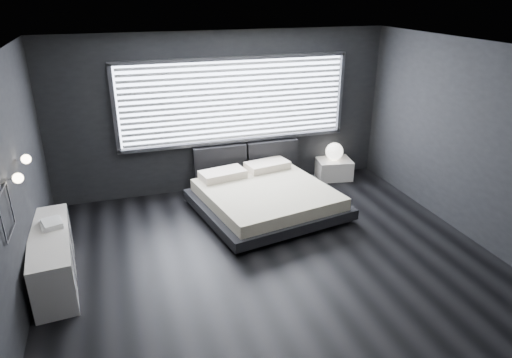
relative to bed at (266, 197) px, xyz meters
name	(u,v)px	position (x,y,z in m)	size (l,w,h in m)	color
room	(277,167)	(-0.38, -1.51, 1.14)	(6.04, 6.00, 2.80)	black
window	(235,101)	(-0.18, 1.18, 1.35)	(4.14, 0.09, 1.52)	white
headboard	(247,157)	(0.01, 1.13, 0.31)	(1.96, 0.16, 0.52)	black
sconce_near	(18,178)	(-3.26, -1.46, 1.34)	(0.18, 0.11, 0.11)	silver
sconce_far	(26,159)	(-3.26, -0.86, 1.34)	(0.18, 0.11, 0.11)	silver
wall_art_lower	(6,213)	(-3.35, -1.81, 1.12)	(0.01, 0.48, 0.48)	#47474C
bed	(266,197)	(0.00, 0.00, 0.00)	(2.50, 2.42, 0.56)	black
nightstand	(333,169)	(1.73, 0.99, -0.07)	(0.65, 0.54, 0.38)	white
orb_lamp	(334,151)	(1.72, 0.98, 0.28)	(0.33, 0.33, 0.33)	white
dresser	(53,257)	(-3.15, -1.03, 0.08)	(0.62, 1.71, 0.67)	white
book_stack	(51,223)	(-3.13, -0.81, 0.44)	(0.32, 0.38, 0.07)	white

